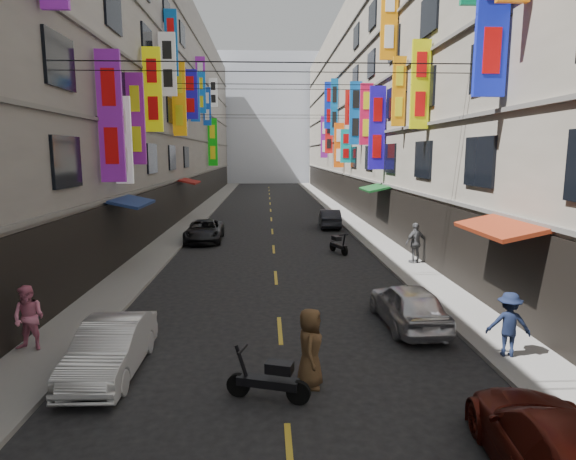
{
  "coord_description": "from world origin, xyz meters",
  "views": [
    {
      "loc": [
        -0.36,
        4.67,
        5.07
      ],
      "look_at": [
        0.05,
        13.78,
        3.62
      ],
      "focal_mm": 30.0,
      "sensor_mm": 36.0,
      "label": 1
    }
  ],
  "objects": [
    {
      "name": "car_right_mid",
      "position": [
        3.8,
        18.19,
        0.66
      ],
      "size": [
        1.72,
        3.91,
        1.31
      ],
      "primitive_type": "imported",
      "rotation": [
        0.0,
        0.0,
        3.19
      ],
      "color": "silver",
      "rests_on": "ground"
    },
    {
      "name": "street_awnings",
      "position": [
        -1.26,
        26.0,
        3.0
      ],
      "size": [
        13.99,
        35.2,
        0.41
      ],
      "color": "#165015",
      "rests_on": "ground"
    },
    {
      "name": "car_right_far",
      "position": [
        4.0,
        37.53,
        0.64
      ],
      "size": [
        1.54,
        3.92,
        1.27
      ],
      "primitive_type": "imported",
      "rotation": [
        0.0,
        0.0,
        3.09
      ],
      "color": "#222329",
      "rests_on": "ground"
    },
    {
      "name": "scooter_far_right",
      "position": [
        3.31,
        28.82,
        0.44
      ],
      "size": [
        0.78,
        1.74,
        1.14
      ],
      "rotation": [
        0.0,
        0.0,
        3.48
      ],
      "color": "black",
      "rests_on": "ground"
    },
    {
      "name": "scooter_crossing",
      "position": [
        -0.33,
        14.0,
        0.44
      ],
      "size": [
        1.76,
        0.75,
        1.14
      ],
      "rotation": [
        0.0,
        0.0,
        1.27
      ],
      "color": "black",
      "rests_on": "ground"
    },
    {
      "name": "sidewalk_right",
      "position": [
        6.0,
        42.0,
        0.06
      ],
      "size": [
        2.0,
        90.0,
        0.12
      ],
      "primitive_type": "cube",
      "color": "slate",
      "rests_on": "ground"
    },
    {
      "name": "haze_block",
      "position": [
        0.0,
        92.0,
        11.0
      ],
      "size": [
        18.0,
        8.0,
        22.0
      ],
      "primitive_type": "cube",
      "color": "silver",
      "rests_on": "ground"
    },
    {
      "name": "overhead_cables",
      "position": [
        0.0,
        30.0,
        8.8
      ],
      "size": [
        14.0,
        38.04,
        1.24
      ],
      "color": "black",
      "rests_on": "ground"
    },
    {
      "name": "shop_signage",
      "position": [
        -0.02,
        34.92,
        9.1
      ],
      "size": [
        14.0,
        55.0,
        10.83
      ],
      "color": "#0F14B6",
      "rests_on": "ground"
    },
    {
      "name": "sidewalk_left",
      "position": [
        -6.0,
        42.0,
        0.06
      ],
      "size": [
        2.0,
        90.0,
        0.12
      ],
      "primitive_type": "cube",
      "color": "slate",
      "rests_on": "ground"
    },
    {
      "name": "pedestrian_crossing",
      "position": [
        0.56,
        14.56,
        0.89
      ],
      "size": [
        0.71,
        0.95,
        1.78
      ],
      "primitive_type": "imported",
      "rotation": [
        0.0,
        0.0,
        1.43
      ],
      "color": "brown",
      "rests_on": "ground"
    },
    {
      "name": "pedestrian_rfar",
      "position": [
        6.43,
        25.97,
        1.05
      ],
      "size": [
        1.24,
        0.98,
        1.86
      ],
      "primitive_type": "imported",
      "rotation": [
        0.0,
        0.0,
        3.53
      ],
      "color": "#535355",
      "rests_on": "sidewalk_right"
    },
    {
      "name": "building_row_right",
      "position": [
        11.99,
        42.0,
        9.49
      ],
      "size": [
        10.14,
        90.0,
        19.0
      ],
      "color": "#9E9585",
      "rests_on": "ground"
    },
    {
      "name": "pedestrian_rnear",
      "position": [
        5.58,
        15.73,
        0.92
      ],
      "size": [
        1.15,
        0.79,
        1.61
      ],
      "primitive_type": "imported",
      "rotation": [
        0.0,
        0.0,
        2.87
      ],
      "color": "black",
      "rests_on": "sidewalk_right"
    },
    {
      "name": "car_left_far",
      "position": [
        -4.0,
        32.54,
        0.62
      ],
      "size": [
        2.17,
        4.53,
        1.25
      ],
      "primitive_type": "imported",
      "rotation": [
        0.0,
        0.0,
        0.02
      ],
      "color": "black",
      "rests_on": "ground"
    },
    {
      "name": "car_right_near",
      "position": [
        4.0,
        11.04,
        0.65
      ],
      "size": [
        2.37,
        4.66,
        1.3
      ],
      "primitive_type": "imported",
      "rotation": [
        0.0,
        0.0,
        3.02
      ],
      "color": "#4F140D",
      "rests_on": "ground"
    },
    {
      "name": "pedestrian_lfar",
      "position": [
        -6.4,
        16.61,
        0.96
      ],
      "size": [
        0.9,
        0.68,
        1.68
      ],
      "primitive_type": "imported",
      "rotation": [
        0.0,
        0.0,
        -0.16
      ],
      "color": "pink",
      "rests_on": "sidewalk_left"
    },
    {
      "name": "building_row_left",
      "position": [
        -11.99,
        42.0,
        9.49
      ],
      "size": [
        10.14,
        90.0,
        19.0
      ],
      "color": "gray",
      "rests_on": "ground"
    },
    {
      "name": "car_left_mid",
      "position": [
        -4.0,
        15.42,
        0.62
      ],
      "size": [
        1.32,
        3.76,
        1.24
      ],
      "primitive_type": "imported",
      "rotation": [
        0.0,
        0.0,
        -0.0
      ],
      "color": "silver",
      "rests_on": "ground"
    },
    {
      "name": "lane_markings",
      "position": [
        0.0,
        39.0,
        0.0
      ],
      "size": [
        0.12,
        80.2,
        0.01
      ],
      "color": "gold",
      "rests_on": "ground"
    }
  ]
}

